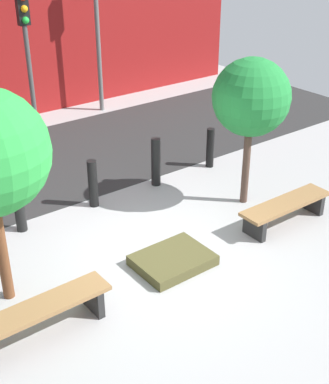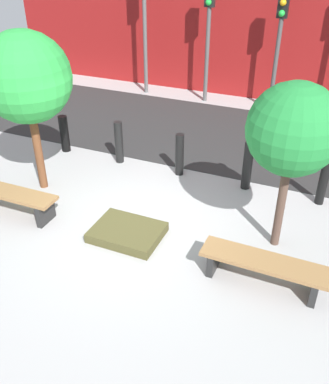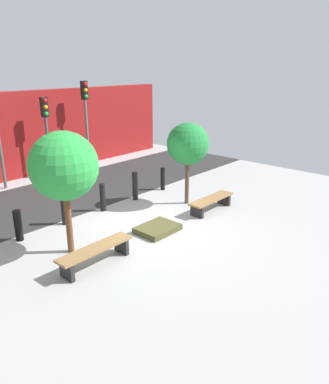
% 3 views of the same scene
% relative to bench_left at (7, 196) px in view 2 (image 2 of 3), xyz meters
% --- Properties ---
extents(ground_plane, '(18.00, 18.00, 0.00)m').
position_rel_bench_left_xyz_m(ground_plane, '(2.36, 0.50, -0.34)').
color(ground_plane, '#9E9E9E').
extents(road_strip, '(18.00, 4.11, 0.01)m').
position_rel_bench_left_xyz_m(road_strip, '(2.36, 4.92, -0.34)').
color(road_strip, '#2A2A2A').
rests_on(road_strip, ground).
extents(building_facade, '(16.20, 0.50, 3.51)m').
position_rel_bench_left_xyz_m(building_facade, '(2.36, 8.29, 1.41)').
color(building_facade, maroon).
rests_on(building_facade, ground).
extents(bench_left, '(2.00, 0.47, 0.47)m').
position_rel_bench_left_xyz_m(bench_left, '(0.00, 0.00, 0.00)').
color(bench_left, black).
rests_on(bench_left, ground).
extents(bench_right, '(1.86, 0.49, 0.43)m').
position_rel_bench_left_xyz_m(bench_right, '(4.73, 0.00, -0.03)').
color(bench_right, black).
rests_on(bench_right, ground).
extents(planter_bed, '(1.17, 0.90, 0.17)m').
position_rel_bench_left_xyz_m(planter_bed, '(2.36, 0.20, -0.26)').
color(planter_bed, '#4A4625').
rests_on(planter_bed, ground).
extents(tree_behind_left_bench, '(1.66, 1.66, 3.09)m').
position_rel_bench_left_xyz_m(tree_behind_left_bench, '(0.00, 1.02, 1.90)').
color(tree_behind_left_bench, brown).
rests_on(tree_behind_left_bench, ground).
extents(tree_behind_right_bench, '(1.39, 1.39, 2.76)m').
position_rel_bench_left_xyz_m(tree_behind_right_bench, '(4.73, 1.02, 1.71)').
color(tree_behind_right_bench, '#4D382E').
rests_on(tree_behind_right_bench, ground).
extents(bollard_far_left, '(0.21, 0.21, 0.87)m').
position_rel_bench_left_xyz_m(bollard_far_left, '(-0.54, 2.61, 0.09)').
color(bollard_far_left, black).
rests_on(bollard_far_left, ground).
extents(bollard_left, '(0.18, 0.18, 0.96)m').
position_rel_bench_left_xyz_m(bollard_left, '(0.91, 2.61, 0.14)').
color(bollard_left, black).
rests_on(bollard_left, ground).
extents(bollard_center, '(0.18, 0.18, 0.92)m').
position_rel_bench_left_xyz_m(bollard_center, '(2.36, 2.61, 0.12)').
color(bollard_center, black).
rests_on(bollard_center, ground).
extents(bollard_right, '(0.19, 0.19, 1.00)m').
position_rel_bench_left_xyz_m(bollard_right, '(3.82, 2.61, 0.16)').
color(bollard_right, black).
rests_on(bollard_right, ground).
extents(bollard_far_right, '(0.17, 0.17, 0.87)m').
position_rel_bench_left_xyz_m(bollard_far_right, '(5.27, 2.61, 0.09)').
color(bollard_far_right, black).
rests_on(bollard_far_right, ground).
extents(traffic_light_west, '(0.28, 0.27, 3.86)m').
position_rel_bench_left_xyz_m(traffic_light_west, '(-0.64, 7.26, 2.31)').
color(traffic_light_west, '#565656').
rests_on(traffic_light_west, ground).
extents(traffic_light_mid_west, '(0.28, 0.27, 3.46)m').
position_rel_bench_left_xyz_m(traffic_light_mid_west, '(1.36, 7.26, 2.06)').
color(traffic_light_mid_west, '#505050').
rests_on(traffic_light_mid_west, ground).
extents(traffic_light_mid_east, '(0.28, 0.27, 3.31)m').
position_rel_bench_left_xyz_m(traffic_light_mid_east, '(3.37, 7.26, 1.96)').
color(traffic_light_mid_east, '#474747').
rests_on(traffic_light_mid_east, ground).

